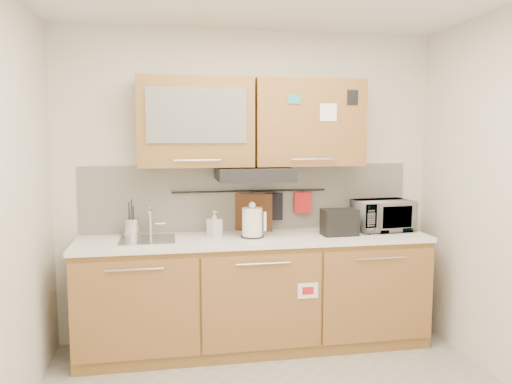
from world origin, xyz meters
name	(u,v)px	position (x,y,z in m)	size (l,w,h in m)	color
wall_back	(249,186)	(0.00, 1.50, 1.30)	(3.20, 3.20, 0.00)	silver
base_cabinet	(255,298)	(0.00, 1.19, 0.41)	(2.80, 0.64, 0.88)	olive
countertop	(255,239)	(0.00, 1.19, 0.90)	(2.82, 0.62, 0.04)	white
backsplash	(249,197)	(0.00, 1.49, 1.20)	(2.80, 0.02, 0.56)	silver
upper_cabinets	(252,123)	(0.00, 1.32, 1.83)	(1.82, 0.37, 0.70)	olive
range_hood	(254,174)	(0.00, 1.25, 1.42)	(0.60, 0.46, 0.10)	black
sink	(148,239)	(-0.85, 1.21, 0.92)	(0.42, 0.40, 0.26)	silver
utensil_rail	(250,191)	(0.00, 1.45, 1.26)	(0.02, 0.02, 1.30)	black
utensil_crock	(132,228)	(-0.97, 1.33, 1.00)	(0.16, 0.16, 0.30)	silver
kettle	(252,223)	(-0.03, 1.17, 1.03)	(0.21, 0.20, 0.29)	white
toaster	(339,222)	(0.68, 1.12, 1.03)	(0.29, 0.18, 0.21)	black
microwave	(383,215)	(1.11, 1.25, 1.05)	(0.47, 0.32, 0.26)	#999999
soap_bottle	(214,223)	(-0.32, 1.27, 1.02)	(0.09, 0.10, 0.21)	#999999
cutting_board	(253,217)	(0.02, 1.44, 1.04)	(0.33, 0.02, 0.41)	brown
oven_mitt	(268,204)	(0.16, 1.44, 1.15)	(0.11, 0.03, 0.18)	#1D4A88
dark_pouch	(274,206)	(0.21, 1.44, 1.12)	(0.15, 0.04, 0.23)	black
pot_holder	(303,203)	(0.46, 1.44, 1.15)	(0.14, 0.02, 0.18)	red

